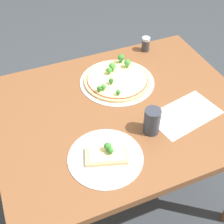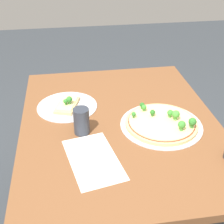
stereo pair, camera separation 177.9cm
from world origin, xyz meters
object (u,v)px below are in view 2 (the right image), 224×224
pizza_tray_whole (162,123)px  drinking_cup (81,121)px  dining_table (120,138)px  pizza_tray_slice (67,105)px

pizza_tray_whole → drinking_cup: bearing=-89.9°
dining_table → drinking_cup: (0.06, -0.18, 0.16)m
pizza_tray_whole → drinking_cup: drinking_cup is taller
pizza_tray_whole → drinking_cup: 0.37m
pizza_tray_whole → pizza_tray_slice: (-0.23, -0.42, -0.00)m
drinking_cup → pizza_tray_slice: bearing=-165.7°
dining_table → pizza_tray_slice: pizza_tray_slice is taller
pizza_tray_whole → drinking_cup: (0.00, -0.36, 0.05)m
dining_table → pizza_tray_slice: 0.31m
drinking_cup → dining_table: bearing=108.2°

